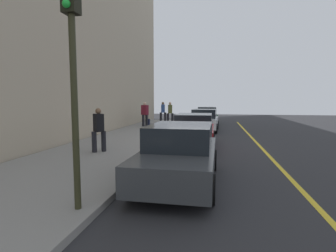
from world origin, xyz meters
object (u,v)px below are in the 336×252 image
parked_car_green (207,115)px  pedestrian_olive_coat (170,112)px  pedestrian_blue_coat (163,111)px  rolling_suitcase (148,122)px  parked_car_charcoal (180,153)px  pedestrian_black_coat (99,129)px  parked_car_white (204,120)px  traffic_light_pole (72,52)px  parked_car_red (194,130)px  pedestrian_burgundy_coat (145,113)px

parked_car_green → pedestrian_olive_coat: bearing=-55.3°
pedestrian_blue_coat → parked_car_green: bearing=100.5°
parked_car_green → pedestrian_olive_coat: pedestrian_olive_coat is taller
parked_car_green → rolling_suitcase: parked_car_green is taller
parked_car_charcoal → pedestrian_black_coat: size_ratio=2.56×
parked_car_white → traffic_light_pole: 14.52m
rolling_suitcase → pedestrian_black_coat: bearing=4.2°
parked_car_white → pedestrian_black_coat: bearing=-21.9°
traffic_light_pole → rolling_suitcase: size_ratio=4.76×
parked_car_charcoal → parked_car_green: bearing=179.7°
pedestrian_blue_coat → pedestrian_olive_coat: bearing=33.2°
parked_car_white → parked_car_red: bearing=-1.7°
parked_car_green → pedestrian_black_coat: bearing=-13.6°
parked_car_white → pedestrian_olive_coat: bearing=-140.6°
pedestrian_blue_coat → rolling_suitcase: (3.71, -0.43, -0.71)m
parked_car_red → rolling_suitcase: (-7.90, -4.25, -0.34)m
pedestrian_olive_coat → pedestrian_blue_coat: bearing=-146.8°
parked_car_red → parked_car_charcoal: bearing=0.8°
parked_car_charcoal → rolling_suitcase: bearing=-161.9°
parked_car_green → pedestrian_burgundy_coat: (4.89, -4.56, 0.38)m
parked_car_red → parked_car_charcoal: (5.34, 0.07, 0.00)m
pedestrian_black_coat → parked_car_green: bearing=166.4°
pedestrian_olive_coat → traffic_light_pole: size_ratio=0.43×
pedestrian_black_coat → pedestrian_olive_coat: (-12.87, 0.57, 0.07)m
rolling_suitcase → pedestrian_blue_coat: bearing=173.4°
parked_car_red → pedestrian_blue_coat: size_ratio=2.25×
pedestrian_olive_coat → parked_car_white: bearing=39.4°
parked_car_white → pedestrian_olive_coat: pedestrian_olive_coat is taller
pedestrian_black_coat → parked_car_charcoal: bearing=52.8°
parked_car_white → pedestrian_blue_coat: (-5.16, -4.01, 0.37)m
pedestrian_olive_coat → rolling_suitcase: pedestrian_olive_coat is taller
pedestrian_black_coat → pedestrian_blue_coat: 14.27m
parked_car_green → parked_car_charcoal: bearing=-0.3°
parked_car_charcoal → pedestrian_burgundy_coat: (-12.80, -4.47, 0.38)m
parked_car_white → traffic_light_pole: size_ratio=1.02×
parked_car_green → pedestrian_burgundy_coat: bearing=-43.0°
parked_car_charcoal → pedestrian_black_coat: pedestrian_black_coat is taller
parked_car_red → pedestrian_olive_coat: bearing=-164.1°
pedestrian_blue_coat → rolling_suitcase: 3.81m
pedestrian_black_coat → parked_car_red: bearing=127.3°
parked_car_green → traffic_light_pole: (20.14, -1.67, 2.24)m
pedestrian_black_coat → traffic_light_pole: size_ratio=0.41×
parked_car_green → parked_car_white: bearing=0.3°
parked_car_red → pedestrian_blue_coat: bearing=-161.8°
pedestrian_black_coat → pedestrian_blue_coat: pedestrian_blue_coat is taller
traffic_light_pole → rolling_suitcase: 16.14m
parked_car_charcoal → rolling_suitcase: 13.93m
parked_car_white → parked_car_charcoal: 11.79m
pedestrian_blue_coat → parked_car_charcoal: bearing=12.9°
pedestrian_olive_coat → traffic_light_pole: bearing=4.5°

